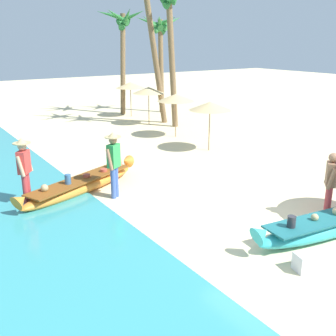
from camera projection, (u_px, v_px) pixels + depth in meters
name	position (u px, v px, depth m)	size (l,w,h in m)	color
ground_plane	(272.00, 221.00, 9.80)	(80.00, 80.00, 0.00)	beige
boat_cyan_foreground	(329.00, 225.00, 9.00)	(4.23, 1.14, 0.73)	#33B2BC
boat_orange_midground	(82.00, 185.00, 11.54)	(4.24, 2.21, 0.72)	orange
person_vendor_hatted	(114.00, 160.00, 10.97)	(0.58, 0.47, 1.84)	#3D5BA8
person_tourist_customer	(330.00, 182.00, 9.69)	(0.54, 0.51, 1.65)	#B2383D
person_vendor_assistant	(24.00, 167.00, 10.37)	(0.50, 0.55, 1.83)	#B2383D
parasol_row_0	(210.00, 106.00, 15.55)	(1.60, 1.60, 1.91)	#8E6B47
parasol_row_1	(176.00, 98.00, 17.79)	(1.60, 1.60, 1.91)	#8E6B47
parasol_row_2	(149.00, 90.00, 20.42)	(1.60, 1.60, 1.91)	#8E6B47
parasol_row_3	(130.00, 85.00, 22.67)	(1.60, 1.60, 1.91)	#8E6B47
palm_tree_tall_inland	(148.00, 8.00, 19.32)	(2.59, 2.56, 7.21)	brown
palm_tree_leaning_seaward	(160.00, 34.00, 23.26)	(2.63, 2.55, 5.58)	brown
palm_tree_mid_cluster	(169.00, 16.00, 18.78)	(2.22, 2.71, 6.64)	brown
palm_tree_far_behind	(123.00, 28.00, 22.53)	(2.57, 2.85, 5.88)	brown
cooler_box	(309.00, 261.00, 7.69)	(0.56, 0.32, 0.35)	silver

